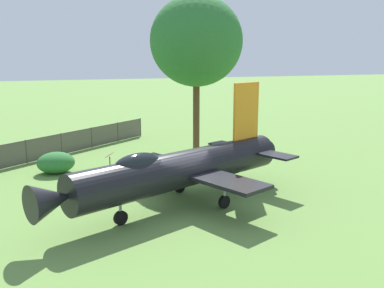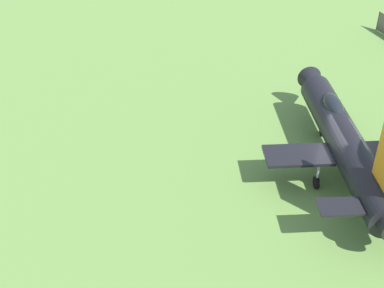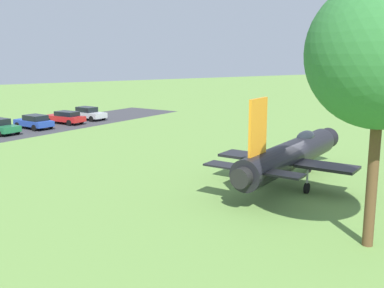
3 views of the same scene
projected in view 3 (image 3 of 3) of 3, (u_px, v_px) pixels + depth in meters
name	position (u px, v px, depth m)	size (l,w,h in m)	color
ground_plane	(288.00, 184.00, 27.81)	(200.00, 200.00, 0.00)	#668E42
parking_strip	(19.00, 131.00, 46.57)	(42.97, 8.00, 0.00)	#38383D
display_jet	(292.00, 154.00, 27.77)	(12.67, 8.44, 5.47)	black
shade_tree	(382.00, 54.00, 17.59)	(5.88, 5.60, 10.53)	brown
parked_car_silver	(88.00, 113.00, 54.14)	(3.30, 4.63, 1.47)	#B2B5BA
parked_car_red	(65.00, 117.00, 51.12)	(3.74, 5.00, 1.38)	red
parked_car_blue	(34.00, 121.00, 47.81)	(3.40, 4.74, 1.43)	#23429E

